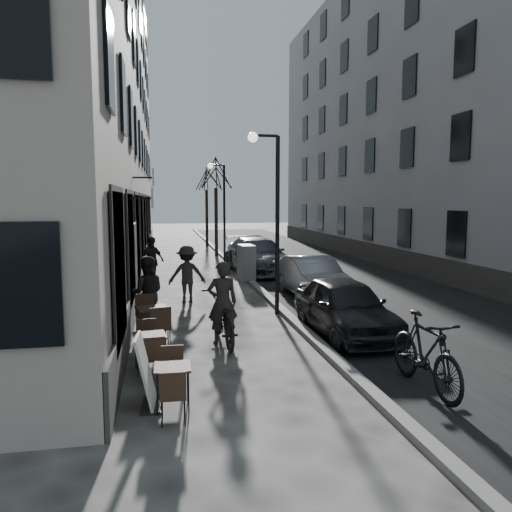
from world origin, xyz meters
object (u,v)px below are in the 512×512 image
object	(u,v)px
pedestrian_near	(147,293)
pedestrian_far	(151,261)
pedestrian_mid	(187,274)
moped	(426,353)
streetlamp_far	(221,201)
tree_far	(206,179)
bistro_set_a	(173,383)
utility_cabinet	(246,263)
car_mid	(313,277)
car_far	(258,255)
bistro_set_b	(150,349)
sign_board	(147,378)
bicycle	(223,318)
car_near	(345,307)
streetlamp_near	(271,203)
bistro_set_c	(152,321)
tree_near	(216,174)

from	to	relation	value
pedestrian_near	pedestrian_far	size ratio (longest dim) A/B	0.99
pedestrian_mid	moped	bearing A→B (deg)	113.02
streetlamp_far	moped	bearing A→B (deg)	-85.65
tree_far	bistro_set_a	distance (m)	27.48
tree_far	utility_cabinet	distance (m)	15.69
car_mid	car_far	distance (m)	5.94
bistro_set_b	car_mid	xyz separation A→B (m)	(5.19, 6.39, 0.24)
streetlamp_far	pedestrian_far	bearing A→B (deg)	-117.44
sign_board	car_mid	xyz separation A→B (m)	(5.19, 8.05, 0.21)
streetlamp_far	pedestrian_far	xyz separation A→B (m)	(-3.43, -6.60, -2.22)
bistro_set_b	bicycle	xyz separation A→B (m)	(1.59, 1.61, 0.14)
pedestrian_far	car_mid	xyz separation A→B (m)	(5.33, -3.22, -0.26)
bistro_set_b	car_near	bearing A→B (deg)	14.66
bistro_set_b	sign_board	world-z (taller)	sign_board
car_mid	bistro_set_a	bearing A→B (deg)	-123.20
streetlamp_near	bistro_set_c	world-z (taller)	streetlamp_near
bistro_set_c	bicycle	size ratio (longest dim) A/B	0.78
car_near	moped	bearing A→B (deg)	-90.51
streetlamp_near	bicycle	world-z (taller)	streetlamp_near
pedestrian_mid	moped	xyz separation A→B (m)	(3.63, -8.16, -0.25)
pedestrian_far	sign_board	bearing A→B (deg)	-126.30
pedestrian_far	car_mid	size ratio (longest dim) A/B	0.45
tree_far	bistro_set_c	xyz separation A→B (m)	(-3.34, -23.26, -4.16)
bistro_set_c	pedestrian_far	world-z (taller)	pedestrian_far
streetlamp_near	pedestrian_far	xyz separation A→B (m)	(-3.43, 5.40, -2.22)
car_mid	car_far	bearing A→B (deg)	94.22
tree_near	car_far	xyz separation A→B (m)	(1.10, -6.92, -3.90)
streetlamp_far	car_mid	size ratio (longest dim) A/B	1.23
utility_cabinet	bistro_set_b	bearing A→B (deg)	-114.48
bistro_set_a	tree_far	bearing A→B (deg)	84.54
tree_near	bicycle	xyz separation A→B (m)	(-1.78, -17.60, -4.08)
bistro_set_b	tree_near	bearing A→B (deg)	73.32
car_near	car_mid	distance (m)	4.63
tree_near	bistro_set_a	xyz separation A→B (m)	(-2.97, -20.99, -4.24)
streetlamp_far	utility_cabinet	bearing A→B (deg)	-87.48
bistro_set_a	car_near	xyz separation A→B (m)	(4.20, 3.58, 0.27)
bistro_set_b	pedestrian_near	bearing A→B (deg)	85.72
tree_near	car_mid	xyz separation A→B (m)	(1.83, -12.82, -3.98)
bistro_set_c	bicycle	world-z (taller)	bicycle
bistro_set_a	moped	world-z (taller)	moped
sign_board	bistro_set_b	bearing A→B (deg)	93.61
bicycle	pedestrian_near	size ratio (longest dim) A/B	1.19
pedestrian_mid	car_far	distance (m)	6.88
streetlamp_near	tree_far	bearing A→B (deg)	89.80
tree_far	pedestrian_near	world-z (taller)	tree_far
tree_near	car_mid	distance (m)	13.55
sign_board	pedestrian_mid	bearing A→B (deg)	86.44
sign_board	pedestrian_far	distance (m)	11.28
pedestrian_near	pedestrian_mid	xyz separation A→B (m)	(1.17, 3.12, -0.02)
bistro_set_b	moped	world-z (taller)	moped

